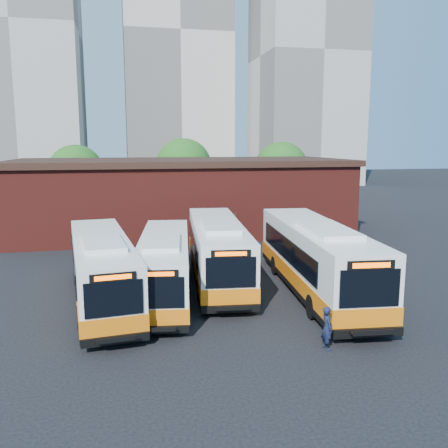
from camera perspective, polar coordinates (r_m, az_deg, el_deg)
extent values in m
plane|color=black|center=(23.59, 0.91, -9.54)|extent=(220.00, 220.00, 0.00)
cube|color=white|center=(24.18, -14.50, -4.97)|extent=(3.92, 12.23, 2.85)
cube|color=orange|center=(24.40, -14.41, -6.85)|extent=(3.98, 12.29, 0.70)
cube|color=black|center=(24.54, -14.36, -7.97)|extent=(3.97, 12.28, 0.25)
cube|color=black|center=(18.32, -13.11, -8.75)|extent=(2.16, 0.31, 1.35)
cube|color=black|center=(18.07, -13.21, -6.26)|extent=(1.70, 0.26, 0.32)
cube|color=#FF5905|center=(18.03, -13.20, -6.29)|extent=(1.35, 0.18, 0.18)
cube|color=black|center=(18.83, -12.90, -13.44)|extent=(2.55, 0.43, 0.32)
cube|color=black|center=(18.57, -12.84, -13.43)|extent=(1.49, 0.55, 0.06)
cube|color=black|center=(18.38, -12.79, -13.44)|extent=(1.45, 0.21, 0.18)
cube|color=black|center=(24.46, -17.64, -4.29)|extent=(1.13, 9.32, 1.05)
cube|color=black|center=(24.62, -11.56, -3.94)|extent=(1.13, 9.32, 1.05)
cube|color=white|center=(22.38, -14.37, -2.13)|extent=(2.21, 4.38, 0.22)
cylinder|color=black|center=(21.26, -16.82, -10.73)|extent=(0.43, 1.03, 1.00)
cylinder|color=black|center=(21.42, -10.52, -10.32)|extent=(0.43, 1.03, 1.00)
cylinder|color=black|center=(27.56, -17.29, -6.05)|extent=(0.43, 1.03, 1.00)
cylinder|color=black|center=(27.69, -12.48, -5.77)|extent=(0.43, 1.03, 1.00)
cube|color=white|center=(24.59, -7.19, -4.74)|extent=(3.81, 11.54, 2.69)
cube|color=orange|center=(24.80, -7.15, -6.48)|extent=(3.86, 11.59, 0.66)
cube|color=black|center=(24.93, -7.13, -7.52)|extent=(3.85, 11.58, 0.24)
cube|color=black|center=(19.06, -7.90, -8.23)|extent=(2.04, 0.31, 1.27)
cube|color=black|center=(18.82, -7.96, -5.97)|extent=(1.60, 0.26, 0.30)
cube|color=#FF5905|center=(18.79, -7.96, -6.00)|extent=(1.27, 0.18, 0.17)
cube|color=black|center=(19.52, -7.81, -12.51)|extent=(2.40, 0.43, 0.30)
cube|color=black|center=(19.28, -7.85, -12.49)|extent=(1.40, 0.53, 0.06)
cube|color=black|center=(19.10, -7.88, -12.50)|extent=(1.36, 0.21, 0.17)
cube|color=black|center=(24.98, -9.98, -3.97)|extent=(1.15, 8.77, 0.99)
cube|color=black|center=(24.87, -4.33, -3.91)|extent=(1.15, 8.77, 0.99)
cube|color=white|center=(22.89, -7.41, -2.12)|extent=(2.12, 4.14, 0.21)
cylinder|color=black|center=(21.95, -10.35, -9.89)|extent=(0.42, 0.97, 0.94)
cylinder|color=black|center=(21.85, -4.56, -9.86)|extent=(0.42, 0.97, 0.94)
cylinder|color=black|center=(27.88, -9.13, -5.61)|extent=(0.42, 0.97, 0.94)
cylinder|color=black|center=(27.80, -4.63, -5.57)|extent=(0.42, 0.97, 0.94)
cube|color=white|center=(27.15, -0.81, -2.93)|extent=(3.85, 12.64, 2.96)
cube|color=orange|center=(27.34, -0.81, -4.68)|extent=(3.91, 12.70, 0.73)
cube|color=black|center=(27.48, -0.81, -5.73)|extent=(3.90, 12.69, 0.26)
cube|color=black|center=(21.04, 0.83, -5.87)|extent=(2.24, 0.28, 1.40)
cube|color=black|center=(20.82, 0.84, -3.59)|extent=(1.76, 0.23, 0.33)
cube|color=#FF5905|center=(20.79, 0.85, -3.61)|extent=(1.40, 0.16, 0.19)
cube|color=black|center=(21.49, 0.84, -10.18)|extent=(2.65, 0.40, 0.33)
cube|color=black|center=(21.23, 0.92, -10.13)|extent=(1.54, 0.54, 0.06)
cube|color=black|center=(21.03, 0.99, -10.11)|extent=(1.50, 0.19, 0.19)
cube|color=black|center=(27.40, -3.71, -2.22)|extent=(1.00, 9.66, 1.09)
cube|color=black|center=(27.65, 1.89, -2.10)|extent=(1.00, 9.66, 1.09)
cube|color=white|center=(25.32, -0.48, -0.20)|extent=(2.22, 4.51, 0.23)
cylinder|color=black|center=(24.00, -2.86, -7.91)|extent=(0.43, 1.06, 1.04)
cylinder|color=black|center=(24.25, 2.85, -7.72)|extent=(0.43, 1.06, 1.04)
cylinder|color=black|center=(30.59, -3.65, -4.05)|extent=(0.43, 1.06, 1.04)
cylinder|color=black|center=(30.79, 0.82, -3.94)|extent=(0.43, 1.06, 1.04)
cube|color=white|center=(25.28, 10.96, -3.75)|extent=(4.00, 13.53, 3.17)
cube|color=orange|center=(25.51, 10.89, -5.75)|extent=(4.06, 13.59, 0.78)
cube|color=black|center=(25.66, 10.85, -6.95)|extent=(4.04, 13.57, 0.28)
cube|color=black|center=(19.16, 17.14, -7.41)|extent=(2.40, 0.28, 1.50)
cube|color=black|center=(18.91, 17.29, -4.74)|extent=(1.89, 0.23, 0.36)
cube|color=#FF5905|center=(18.88, 17.34, -4.77)|extent=(1.50, 0.15, 0.20)
cube|color=black|center=(19.69, 16.96, -12.41)|extent=(2.83, 0.40, 0.36)
cube|color=black|center=(19.43, 17.28, -12.38)|extent=(1.64, 0.56, 0.07)
cube|color=black|center=(19.24, 17.54, -12.38)|extent=(1.61, 0.19, 0.20)
cube|color=black|center=(25.23, 7.55, -2.97)|extent=(0.97, 10.36, 1.17)
cube|color=black|center=(26.09, 13.71, -2.74)|extent=(0.97, 10.36, 1.17)
cube|color=white|center=(23.39, 12.33, -0.64)|extent=(2.33, 4.82, 0.24)
cylinder|color=black|center=(21.84, 10.64, -9.77)|extent=(0.45, 1.14, 1.11)
cylinder|color=black|center=(22.72, 16.91, -9.25)|extent=(0.45, 1.14, 1.11)
cylinder|color=black|center=(28.61, 6.23, -4.98)|extent=(0.45, 1.14, 1.11)
cylinder|color=black|center=(29.29, 11.15, -4.76)|extent=(0.45, 1.14, 1.11)
imported|color=#121935|center=(18.80, 12.28, -12.15)|extent=(0.41, 0.62, 1.70)
cube|color=maroon|center=(42.28, -5.13, 3.17)|extent=(28.00, 12.00, 6.00)
cube|color=black|center=(42.04, -5.20, 7.44)|extent=(28.60, 12.60, 0.50)
cube|color=black|center=(37.15, 0.63, -0.50)|extent=(1.20, 0.08, 2.40)
cylinder|color=#382314|center=(54.33, -17.19, 2.46)|extent=(0.36, 0.36, 2.70)
sphere|color=#1F5517|center=(54.04, -17.37, 5.94)|extent=(6.00, 6.00, 6.00)
cylinder|color=#382314|center=(56.50, -4.80, 3.25)|extent=(0.36, 0.36, 2.95)
sphere|color=#1F5517|center=(56.21, -4.85, 6.91)|extent=(6.56, 6.56, 6.56)
cylinder|color=#382314|center=(56.05, 6.84, 3.09)|extent=(0.36, 0.36, 2.81)
sphere|color=#1F5517|center=(55.77, 6.91, 6.60)|extent=(6.24, 6.24, 6.24)
cube|color=#B2ADA3|center=(97.27, -23.34, 20.63)|extent=(20.00, 18.00, 55.00)
cube|color=beige|center=(110.63, -5.90, 21.22)|extent=(22.00, 20.00, 60.00)
cube|color=#B2ADA3|center=(97.65, 9.75, 19.11)|extent=(18.00, 18.00, 48.00)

